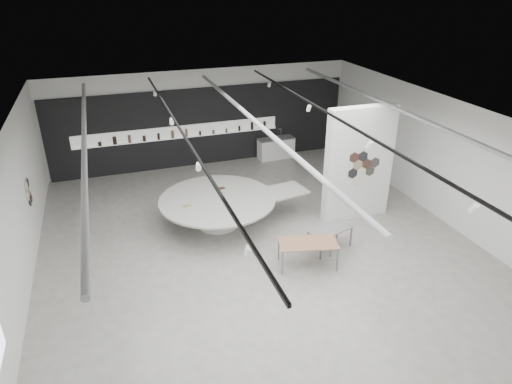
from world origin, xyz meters
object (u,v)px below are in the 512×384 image
object	(u,v)px
display_island	(220,207)
sample_table_stone	(330,231)
kitchen_counter	(276,148)
sample_table_wood	(308,244)
partition_column	(359,164)

from	to	relation	value
display_island	sample_table_stone	distance (m)	3.47
display_island	kitchen_counter	distance (m)	5.94
sample_table_stone	kitchen_counter	size ratio (longest dim) A/B	0.86
sample_table_wood	kitchen_counter	xyz separation A→B (m)	(2.04, 7.59, -0.22)
sample_table_stone	kitchen_counter	distance (m)	7.11
partition_column	sample_table_wood	bearing A→B (deg)	-141.68
kitchen_counter	sample_table_stone	bearing A→B (deg)	-102.49
partition_column	display_island	bearing A→B (deg)	168.48
display_island	sample_table_stone	bearing A→B (deg)	-52.53
partition_column	display_island	xyz separation A→B (m)	(-4.21, 0.86, -1.21)
sample_table_wood	sample_table_stone	xyz separation A→B (m)	(0.95, 0.57, -0.08)
partition_column	sample_table_wood	world-z (taller)	partition_column
display_island	partition_column	bearing A→B (deg)	-21.65
partition_column	sample_table_wood	distance (m)	3.49
sample_table_stone	kitchen_counter	bearing A→B (deg)	81.15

